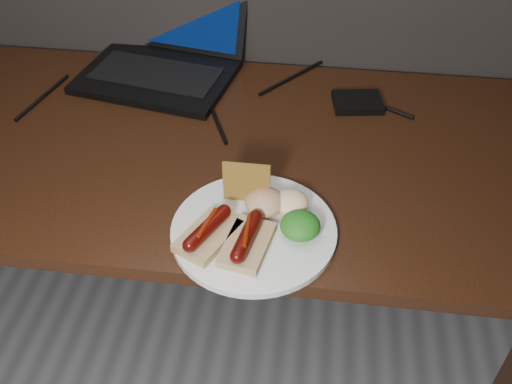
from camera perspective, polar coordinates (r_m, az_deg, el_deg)
The scene contains 11 objects.
desk at distance 1.26m, azimuth -4.66°, elevation 1.58°, with size 1.40×0.70×0.75m.
laptop at distance 1.45m, azimuth -9.09°, elevation 13.98°, with size 0.41×0.39×0.25m.
hard_drive at distance 1.33m, azimuth 10.11°, elevation 8.83°, with size 0.11×0.09×0.02m, color black.
desk_cables at distance 1.34m, azimuth -3.21°, elevation 9.36°, with size 0.87×0.37×0.01m.
plate at distance 1.00m, azimuth -0.22°, elevation -3.86°, with size 0.29×0.29×0.01m, color silver.
bread_sausage_left at distance 0.97m, azimuth -4.84°, elevation -4.06°, with size 0.11×0.13×0.04m.
bread_sausage_center at distance 0.95m, azimuth -0.90°, elevation -4.89°, with size 0.09×0.13×0.04m.
crispbread at distance 1.02m, azimuth -0.96°, elevation 0.96°, with size 0.09×0.01×0.09m, color #A8832E.
salad_greens at distance 0.98m, azimuth 4.44°, elevation -3.37°, with size 0.07×0.07×0.04m, color #1C5611.
salsa_mound at distance 1.02m, azimuth 0.89°, elevation -1.00°, with size 0.07×0.07×0.04m, color maroon.
coleslaw_mound at distance 1.02m, azimuth 3.49°, elevation -1.03°, with size 0.06×0.06×0.04m, color silver.
Camera 1 is at (0.23, 0.45, 1.48)m, focal length 40.00 mm.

